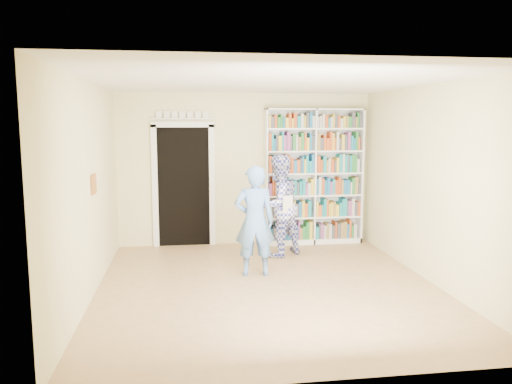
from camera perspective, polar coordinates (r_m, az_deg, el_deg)
floor at (r=6.80m, az=1.36°, el=-10.76°), size 5.00×5.00×0.00m
ceiling at (r=6.46m, az=1.44°, el=12.56°), size 5.00×5.00×0.00m
wall_back at (r=8.95m, az=-1.23°, el=2.61°), size 4.50×0.00×4.50m
wall_left at (r=6.51m, az=-18.52°, el=0.21°), size 0.00×5.00×5.00m
wall_right at (r=7.21m, az=19.33°, el=0.88°), size 0.00×5.00×5.00m
bookshelf at (r=9.04m, az=6.58°, el=1.83°), size 1.77×0.33×2.43m
doorway at (r=8.89m, az=-8.27°, el=1.38°), size 1.10×0.08×2.43m
wall_art at (r=6.70m, az=-18.06°, el=0.87°), size 0.03×0.25×0.25m
man_blue at (r=7.10m, az=-0.16°, el=-3.33°), size 0.59×0.40×1.58m
man_plaid at (r=8.16m, az=2.57°, el=-1.57°), size 1.02×0.97×1.67m
paper_sheet at (r=7.92m, az=3.65°, el=-1.37°), size 0.17×0.09×0.27m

